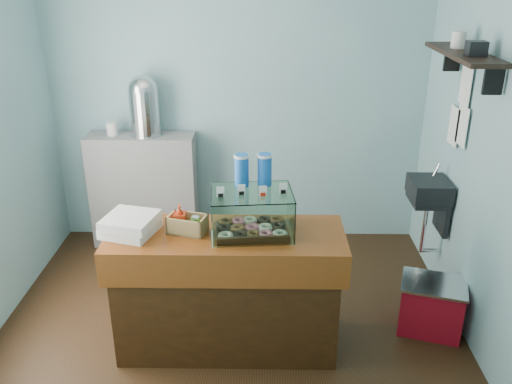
{
  "coord_description": "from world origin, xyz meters",
  "views": [
    {
      "loc": [
        0.25,
        -3.47,
        2.57
      ],
      "look_at": [
        0.2,
        -0.15,
        1.16
      ],
      "focal_mm": 38.0,
      "sensor_mm": 36.0,
      "label": 1
    }
  ],
  "objects_px": {
    "red_cooler": "(431,306)",
    "display_case": "(252,209)",
    "counter": "(227,290)",
    "coffee_urn": "(144,104)"
  },
  "relations": [
    {
      "from": "counter",
      "to": "display_case",
      "type": "height_order",
      "value": "display_case"
    },
    {
      "from": "display_case",
      "to": "coffee_urn",
      "type": "xyz_separation_m",
      "value": [
        -1.01,
        1.53,
        0.33
      ]
    },
    {
      "from": "display_case",
      "to": "coffee_urn",
      "type": "relative_size",
      "value": 1.03
    },
    {
      "from": "counter",
      "to": "coffee_urn",
      "type": "xyz_separation_m",
      "value": [
        -0.84,
        1.58,
        0.93
      ]
    },
    {
      "from": "counter",
      "to": "red_cooler",
      "type": "xyz_separation_m",
      "value": [
        1.51,
        0.19,
        -0.25
      ]
    },
    {
      "from": "counter",
      "to": "display_case",
      "type": "bearing_deg",
      "value": 15.53
    },
    {
      "from": "display_case",
      "to": "coffee_urn",
      "type": "distance_m",
      "value": 1.87
    },
    {
      "from": "counter",
      "to": "red_cooler",
      "type": "height_order",
      "value": "counter"
    },
    {
      "from": "red_cooler",
      "to": "display_case",
      "type": "bearing_deg",
      "value": -156.88
    },
    {
      "from": "counter",
      "to": "coffee_urn",
      "type": "relative_size",
      "value": 2.89
    }
  ]
}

